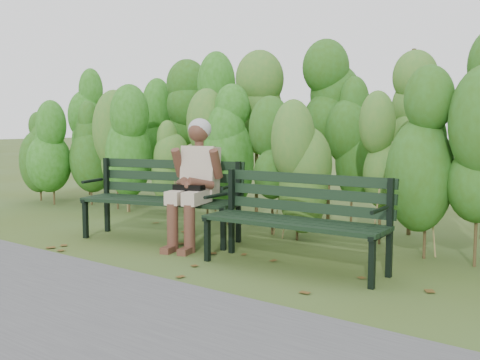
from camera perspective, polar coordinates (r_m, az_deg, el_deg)
The scene contains 7 objects.
ground at distance 5.72m, azimuth -2.15°, elevation -7.77°, with size 80.00×80.00×0.00m, color #43531A.
footpath at distance 4.33m, azimuth -21.50°, elevation -12.65°, with size 60.00×2.50×0.01m, color #474749.
hedge_band at distance 7.10m, azimuth 7.45°, elevation 5.07°, with size 11.04×1.67×2.42m.
leaf_litter at distance 5.33m, azimuth 2.24°, elevation -8.76°, with size 5.64×2.08×0.01m.
bench_left at distance 6.56m, azimuth -7.70°, elevation -1.28°, with size 1.92×1.08×0.92m.
bench_right at distance 5.26m, azimuth 5.93°, elevation -3.31°, with size 1.78×0.68×0.87m.
seated_woman at distance 6.15m, azimuth -4.63°, elevation 0.52°, with size 0.61×0.88×1.40m.
Camera 1 is at (3.54, -4.29, 1.35)m, focal length 42.00 mm.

